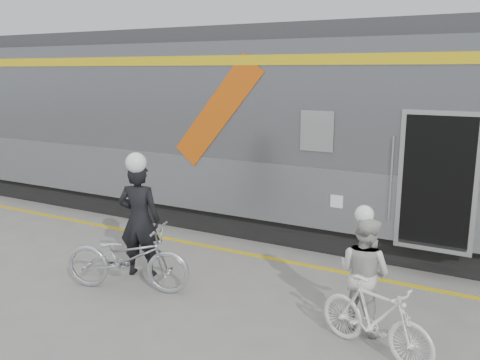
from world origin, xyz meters
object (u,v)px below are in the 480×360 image
Objects in this scene: bicycle_left at (127,257)px; bicycle_right at (375,318)px; woman at (364,273)px; man at (139,220)px.

bicycle_left is 1.30× the size of bicycle_right.
bicycle_right is at bearing -107.73° from bicycle_left.
bicycle_left is 1.31× the size of woman.
man reaches higher than bicycle_right.
man is 4.00m from bicycle_right.
man is 1.25× the size of woman.
man is 3.64m from woman.
woman is 0.69m from bicycle_right.
woman is 0.99× the size of bicycle_right.
man is at bearing 101.23° from bicycle_right.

